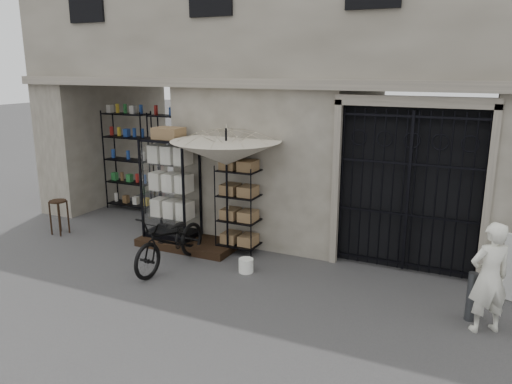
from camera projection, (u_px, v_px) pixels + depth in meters
The scene contains 14 objects.
ground at pixel (264, 301), 7.78m from camera, with size 80.00×80.00×0.00m, color black.
main_building at pixel (346, 19), 10.19m from camera, with size 14.00×4.00×9.00m, color gray.
shop_recess at pixel (139, 156), 11.73m from camera, with size 3.00×1.70×3.00m, color black.
shop_shelving at pixel (151, 163), 12.25m from camera, with size 2.70×0.50×2.50m, color black.
iron_gate at pixel (410, 188), 8.69m from camera, with size 2.50×0.21×3.00m.
step_platform at pixel (188, 243), 10.11m from camera, with size 2.00×0.90×0.15m, color black.
display_cabinet at pixel (171, 193), 10.11m from camera, with size 1.11×0.80×2.18m.
wire_rack at pixel (239, 210), 9.65m from camera, with size 0.92×0.81×1.75m.
market_umbrella at pixel (226, 146), 9.22m from camera, with size 2.27×2.29×2.94m.
white_bucket at pixel (246, 265), 8.84m from camera, with size 0.26×0.26×0.25m, color white.
bicycle at pixel (172, 267), 9.12m from camera, with size 0.67×1.01×1.93m, color black.
wooden_stool at pixel (59, 216), 10.81m from camera, with size 0.41×0.41×0.76m.
steel_bollard at pixel (471, 297), 7.11m from camera, with size 0.13×0.13×0.73m, color #4A4D52.
shopkeeper at pixel (483, 330), 6.91m from camera, with size 0.57×1.57×0.38m, color silver.
Camera 1 is at (2.93, -6.50, 3.55)m, focal length 35.00 mm.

